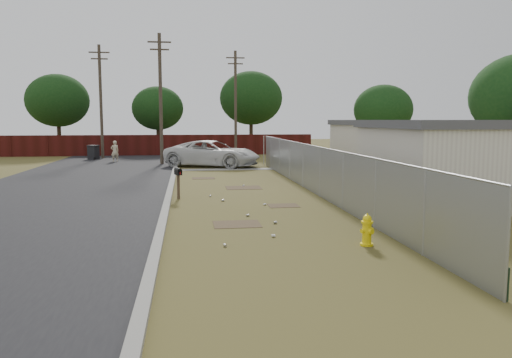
{
  "coord_description": "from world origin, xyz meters",
  "views": [
    {
      "loc": [
        -2.24,
        -19.55,
        3.1
      ],
      "look_at": [
        0.07,
        -2.87,
        1.1
      ],
      "focal_mm": 35.0,
      "sensor_mm": 36.0,
      "label": 1
    }
  ],
  "objects": [
    {
      "name": "ground",
      "position": [
        0.0,
        0.0,
        0.0
      ],
      "size": [
        120.0,
        120.0,
        0.0
      ],
      "primitive_type": "plane",
      "color": "brown",
      "rests_on": "ground"
    },
    {
      "name": "street",
      "position": [
        -6.76,
        8.05,
        0.02
      ],
      "size": [
        15.1,
        60.0,
        0.12
      ],
      "color": "black",
      "rests_on": "ground"
    },
    {
      "name": "chainlink_fence",
      "position": [
        3.12,
        1.03,
        0.8
      ],
      "size": [
        0.1,
        27.06,
        2.02
      ],
      "color": "#919399",
      "rests_on": "ground"
    },
    {
      "name": "privacy_fence",
      "position": [
        -6.0,
        25.0,
        0.9
      ],
      "size": [
        30.0,
        0.12,
        1.8
      ],
      "primitive_type": "cube",
      "color": "#40100D",
      "rests_on": "ground"
    },
    {
      "name": "utility_poles",
      "position": [
        -3.67,
        20.67,
        4.69
      ],
      "size": [
        12.6,
        8.24,
        9.0
      ],
      "color": "#46392E",
      "rests_on": "ground"
    },
    {
      "name": "houses",
      "position": [
        9.7,
        3.13,
        1.56
      ],
      "size": [
        9.3,
        17.24,
        3.1
      ],
      "color": "silver",
      "rests_on": "ground"
    },
    {
      "name": "horizon_trees",
      "position": [
        0.84,
        23.56,
        4.63
      ],
      "size": [
        33.32,
        31.94,
        7.78
      ],
      "color": "#382919",
      "rests_on": "ground"
    },
    {
      "name": "fire_hydrant",
      "position": [
        2.15,
        -7.95,
        0.38
      ],
      "size": [
        0.42,
        0.42,
        0.81
      ],
      "color": "yellow",
      "rests_on": "ground"
    },
    {
      "name": "mailbox",
      "position": [
        -2.6,
        0.11,
        0.98
      ],
      "size": [
        0.33,
        0.54,
        1.23
      ],
      "color": "brown",
      "rests_on": "ground"
    },
    {
      "name": "pickup_truck",
      "position": [
        -0.55,
        13.65,
        0.87
      ],
      "size": [
        6.93,
        5.38,
        1.75
      ],
      "primitive_type": "imported",
      "rotation": [
        0.0,
        0.0,
        1.11
      ],
      "color": "silver",
      "rests_on": "ground"
    },
    {
      "name": "pedestrian",
      "position": [
        -7.55,
        18.46,
        0.79
      ],
      "size": [
        0.66,
        0.54,
        1.57
      ],
      "primitive_type": "imported",
      "rotation": [
        0.0,
        0.0,
        3.48
      ],
      "color": "beige",
      "rests_on": "ground"
    },
    {
      "name": "trash_bin",
      "position": [
        -9.55,
        20.99,
        0.58
      ],
      "size": [
        0.97,
        1.04,
        1.13
      ],
      "color": "black",
      "rests_on": "ground"
    },
    {
      "name": "scattered_litter",
      "position": [
        -0.34,
        -2.73,
        0.04
      ],
      "size": [
        2.0,
        11.17,
        0.07
      ],
      "color": "silver",
      "rests_on": "ground"
    }
  ]
}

